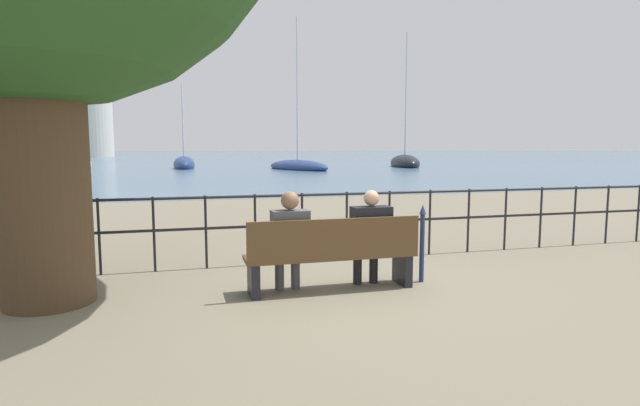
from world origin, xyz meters
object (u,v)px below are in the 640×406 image
at_px(sailboat_2, 298,166).
at_px(sailboat_3, 10,182).
at_px(sailboat_1, 80,164).
at_px(sailboat_4, 405,163).
at_px(seated_person_left, 290,237).
at_px(closed_umbrella, 422,239).
at_px(seated_person_right, 370,234).
at_px(sailboat_5, 184,164).
at_px(harbor_lighthouse, 93,88).
at_px(park_bench, 333,255).

relative_size(sailboat_2, sailboat_3, 1.37).
height_order(sailboat_1, sailboat_3, sailboat_1).
bearing_deg(sailboat_2, sailboat_4, -2.39).
relative_size(seated_person_left, closed_umbrella, 1.22).
height_order(sailboat_1, sailboat_2, sailboat_2).
xyz_separation_m(seated_person_right, sailboat_3, (-8.91, 16.91, -0.32)).
xyz_separation_m(sailboat_3, sailboat_4, (26.16, 19.04, 0.02)).
relative_size(sailboat_5, harbor_lighthouse, 0.27).
height_order(seated_person_right, sailboat_4, sailboat_4).
relative_size(seated_person_left, sailboat_5, 0.17).
distance_m(sailboat_1, sailboat_4, 27.81).
height_order(seated_person_left, closed_umbrella, seated_person_left).
xyz_separation_m(park_bench, sailboat_1, (-9.85, 39.40, -0.04)).
bearing_deg(sailboat_4, sailboat_5, -170.35).
relative_size(seated_person_right, sailboat_3, 0.14).
bearing_deg(sailboat_2, seated_person_left, -122.76).
relative_size(sailboat_2, sailboat_5, 1.64).
bearing_deg(seated_person_right, sailboat_1, 104.76).
bearing_deg(sailboat_5, sailboat_3, -108.87).
distance_m(seated_person_left, sailboat_2, 33.46).
distance_m(closed_umbrella, sailboat_5, 37.69).
distance_m(seated_person_left, sailboat_1, 40.42).
height_order(park_bench, harbor_lighthouse, harbor_lighthouse).
bearing_deg(sailboat_5, sailboat_4, -5.46).
relative_size(closed_umbrella, sailboat_2, 0.08).
distance_m(sailboat_2, harbor_lighthouse, 69.57).
distance_m(sailboat_4, harbor_lighthouse, 71.11).
bearing_deg(park_bench, closed_umbrella, 4.51).
height_order(seated_person_right, sailboat_5, sailboat_5).
distance_m(sailboat_3, sailboat_5, 21.79).
height_order(seated_person_left, harbor_lighthouse, harbor_lighthouse).
distance_m(seated_person_right, sailboat_5, 37.66).
bearing_deg(harbor_lighthouse, sailboat_1, -82.62).
bearing_deg(harbor_lighthouse, park_bench, -79.87).
distance_m(seated_person_left, harbor_lighthouse, 98.78).
xyz_separation_m(sailboat_2, sailboat_4, (10.73, 3.36, 0.08)).
height_order(closed_umbrella, sailboat_2, sailboat_2).
height_order(closed_umbrella, sailboat_4, sailboat_4).
bearing_deg(harbor_lighthouse, sailboat_2, -69.21).
bearing_deg(sailboat_3, seated_person_left, -82.34).
distance_m(sailboat_1, sailboat_3, 22.45).
bearing_deg(sailboat_3, seated_person_right, -79.59).
xyz_separation_m(seated_person_right, sailboat_2, (6.51, 32.60, -0.38)).
relative_size(closed_umbrella, sailboat_1, 0.08).
bearing_deg(harbor_lighthouse, closed_umbrella, -79.16).
xyz_separation_m(seated_person_left, sailboat_3, (-7.90, 16.91, -0.33)).
bearing_deg(sailboat_2, park_bench, -121.89).
relative_size(park_bench, sailboat_2, 0.17).
relative_size(seated_person_right, sailboat_1, 0.10).
height_order(closed_umbrella, sailboat_3, sailboat_3).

